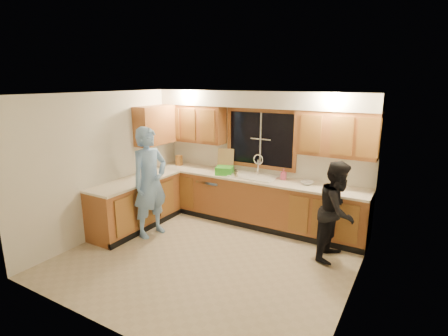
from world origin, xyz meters
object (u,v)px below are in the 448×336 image
object	(u,v)px
man	(150,182)
woman	(337,211)
bowl	(307,183)
dishwasher	(215,196)
stove	(113,214)
soap_bottle	(284,174)
knife_block	(179,160)
dish_crate	(224,170)
sink	(253,180)

from	to	relation	value
man	woman	distance (m)	3.12
bowl	dishwasher	bearing A→B (deg)	-178.48
dishwasher	stove	xyz separation A→B (m)	(-0.95, -1.81, 0.04)
woman	soap_bottle	world-z (taller)	woman
dishwasher	knife_block	xyz separation A→B (m)	(-0.92, 0.05, 0.62)
knife_block	dish_crate	xyz separation A→B (m)	(1.19, -0.13, -0.04)
dishwasher	bowl	xyz separation A→B (m)	(1.87, 0.05, 0.54)
dishwasher	knife_block	world-z (taller)	knife_block
dishwasher	man	distance (m)	1.54
dish_crate	bowl	distance (m)	1.60
dishwasher	stove	distance (m)	2.04
dishwasher	soap_bottle	xyz separation A→B (m)	(1.40, 0.14, 0.61)
woman	man	bearing A→B (deg)	109.74
sink	dish_crate	distance (m)	0.60
man	dish_crate	distance (m)	1.48
soap_bottle	bowl	distance (m)	0.49
dishwasher	woman	world-z (taller)	woman
dish_crate	sink	bearing A→B (deg)	9.61
stove	soap_bottle	xyz separation A→B (m)	(2.35, 1.95, 0.57)
stove	dish_crate	xyz separation A→B (m)	(1.22, 1.73, 0.54)
stove	bowl	world-z (taller)	bowl
stove	man	bearing A→B (deg)	44.72
stove	bowl	bearing A→B (deg)	33.42
woman	soap_bottle	bearing A→B (deg)	63.19
dishwasher	stove	world-z (taller)	stove
sink	dishwasher	world-z (taller)	sink
dishwasher	woman	size ratio (longest dim) A/B	0.53
woman	dishwasher	bearing A→B (deg)	82.52
dishwasher	man	world-z (taller)	man
sink	dish_crate	size ratio (longest dim) A/B	2.73
woman	bowl	distance (m)	0.94
stove	soap_bottle	bearing A→B (deg)	39.68
woman	soap_bottle	size ratio (longest dim) A/B	7.68
man	knife_block	world-z (taller)	man
sink	woman	distance (m)	1.79
sink	man	bearing A→B (deg)	-134.38
stove	dishwasher	bearing A→B (deg)	62.31
soap_bottle	sink	bearing A→B (deg)	-167.44
man	knife_block	bearing A→B (deg)	26.71
dishwasher	man	bearing A→B (deg)	-109.81
dish_crate	bowl	bearing A→B (deg)	4.76
woman	sink	bearing A→B (deg)	75.94
woman	knife_block	xyz separation A→B (m)	(-3.46, 0.63, 0.26)
soap_bottle	stove	bearing A→B (deg)	-140.32
woman	dish_crate	xyz separation A→B (m)	(-2.26, 0.50, 0.23)
dish_crate	man	bearing A→B (deg)	-120.90
stove	soap_bottle	distance (m)	3.10
sink	bowl	size ratio (longest dim) A/B	3.94
dishwasher	knife_block	bearing A→B (deg)	177.02
knife_block	dish_crate	size ratio (longest dim) A/B	0.69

